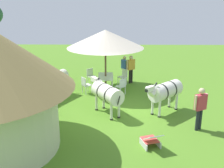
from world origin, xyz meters
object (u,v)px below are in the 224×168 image
(shade_umbrella, at_px, (105,39))
(guest_beside_umbrella, at_px, (131,67))
(patio_dining_table, at_px, (106,77))
(standing_watcher, at_px, (200,105))
(patio_chair_west_end, at_px, (85,84))
(patio_chair_east_end, at_px, (123,76))
(patio_chair_near_lawn, at_px, (91,75))
(zebra_nearest_camera, at_px, (165,91))
(zebra_toward_hut, at_px, (107,93))
(striped_lounge_chair, at_px, (151,140))
(patio_chair_near_hut, at_px, (121,85))
(guest_behind_table, at_px, (124,66))
(zebra_by_umbrella, at_px, (53,79))

(shade_umbrella, distance_m, guest_beside_umbrella, 2.54)
(patio_dining_table, distance_m, standing_watcher, 6.18)
(patio_chair_west_end, bearing_deg, patio_chair_east_end, 91.37)
(patio_chair_near_lawn, distance_m, zebra_nearest_camera, 5.56)
(standing_watcher, relative_size, zebra_toward_hut, 0.86)
(patio_chair_near_lawn, bearing_deg, striped_lounge_chair, 66.62)
(zebra_toward_hut, bearing_deg, patio_chair_near_lawn, 69.76)
(patio_chair_near_lawn, bearing_deg, patio_dining_table, 90.00)
(patio_chair_near_hut, bearing_deg, patio_chair_east_end, 44.08)
(patio_chair_near_lawn, bearing_deg, shade_umbrella, 90.00)
(striped_lounge_chair, relative_size, zebra_toward_hut, 0.46)
(patio_chair_east_end, height_order, guest_behind_table, guest_behind_table)
(patio_chair_near_hut, bearing_deg, striped_lounge_chair, -120.98)
(standing_watcher, bearing_deg, guest_beside_umbrella, 82.39)
(patio_chair_east_end, bearing_deg, zebra_by_umbrella, 81.54)
(guest_beside_umbrella, distance_m, guest_behind_table, 0.54)
(patio_chair_near_hut, xyz_separation_m, zebra_by_umbrella, (-0.36, 3.51, 0.44))
(guest_beside_umbrella, bearing_deg, standing_watcher, 77.41)
(patio_dining_table, height_order, patio_chair_east_end, patio_chair_east_end)
(patio_chair_near_lawn, distance_m, patio_chair_east_end, 1.94)
(guest_beside_umbrella, bearing_deg, shade_umbrella, 1.17)
(striped_lounge_chair, bearing_deg, zebra_toward_hut, 102.13)
(guest_behind_table, relative_size, zebra_nearest_camera, 0.85)
(patio_chair_near_lawn, relative_size, zebra_by_umbrella, 0.44)
(patio_dining_table, distance_m, patio_chair_near_lawn, 1.32)
(striped_lounge_chair, distance_m, zebra_toward_hut, 3.30)
(patio_chair_near_hut, bearing_deg, shade_umbrella, 90.00)
(patio_chair_west_end, bearing_deg, shade_umbrella, 90.00)
(patio_dining_table, bearing_deg, guest_behind_table, -37.46)
(zebra_by_umbrella, bearing_deg, guest_beside_umbrella, -120.14)
(shade_umbrella, xyz_separation_m, guest_behind_table, (1.42, -1.09, -1.87))
(patio_chair_east_end, height_order, zebra_nearest_camera, zebra_nearest_camera)
(patio_dining_table, distance_m, zebra_by_umbrella, 2.98)
(patio_chair_near_lawn, xyz_separation_m, striped_lounge_chair, (-7.09, -2.71, -0.27))
(patio_chair_near_lawn, relative_size, zebra_nearest_camera, 0.49)
(guest_beside_umbrella, xyz_separation_m, striped_lounge_chair, (-7.18, -0.32, -0.76))
(patio_chair_near_lawn, bearing_deg, guest_behind_table, 149.20)
(shade_umbrella, bearing_deg, zebra_nearest_camera, -139.81)
(patio_chair_near_lawn, relative_size, striped_lounge_chair, 0.97)
(patio_dining_table, xyz_separation_m, patio_chair_west_end, (-0.78, 1.06, -0.14))
(patio_chair_near_lawn, distance_m, striped_lounge_chair, 7.60)
(patio_dining_table, bearing_deg, patio_chair_near_hut, -138.89)
(patio_chair_west_end, distance_m, zebra_nearest_camera, 4.53)
(striped_lounge_chair, bearing_deg, zebra_by_umbrella, 114.51)
(patio_dining_table, xyz_separation_m, patio_chair_near_hut, (-0.99, -0.87, -0.14))
(guest_beside_umbrella, relative_size, zebra_by_umbrella, 0.82)
(patio_dining_table, distance_m, striped_lounge_chair, 6.42)
(guest_behind_table, height_order, zebra_nearest_camera, guest_behind_table)
(patio_chair_near_hut, distance_m, standing_watcher, 4.88)
(patio_chair_west_end, xyz_separation_m, patio_chair_near_hut, (-0.21, -1.92, 0.00))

